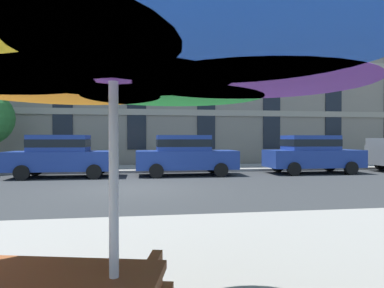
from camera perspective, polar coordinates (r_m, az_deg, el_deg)
ground_plane at (r=11.23m, az=-9.96°, el=-7.44°), size 120.00×120.00×0.00m
sidewalk_far at (r=17.98m, az=-9.41°, el=-4.12°), size 56.00×3.60×0.12m
apartment_building at (r=27.29m, az=-9.18°, el=17.87°), size 37.43×12.08×19.20m
sedan_blue at (r=15.19m, az=-21.09°, el=-1.71°), size 4.40×1.98×1.78m
sedan_blue_midblock at (r=14.95m, az=-1.17°, el=-1.70°), size 4.40×1.98×1.78m
sedan_blue_downstreet at (r=16.81m, az=19.61°, el=-1.46°), size 4.40×1.98×1.78m
patio_umbrella at (r=2.19m, az=-13.16°, el=15.43°), size 3.28×3.05×2.44m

